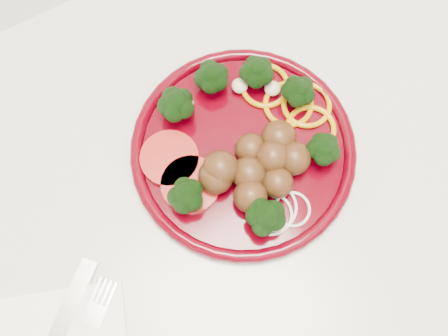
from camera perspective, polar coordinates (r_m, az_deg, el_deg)
counter at (r=1.06m, az=3.78°, el=-6.67°), size 2.40×0.60×0.90m
plate at (r=0.61m, az=2.25°, el=2.03°), size 0.25×0.25×0.05m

